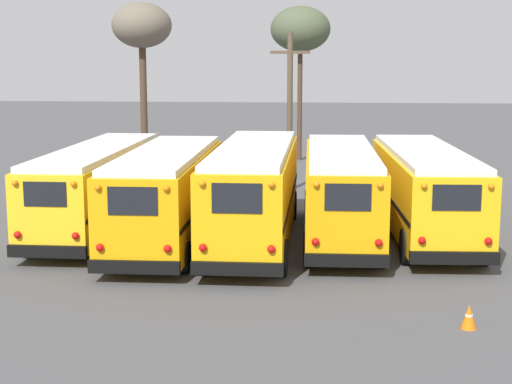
# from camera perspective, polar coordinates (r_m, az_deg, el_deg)

# --- Properties ---
(ground_plane) EXTENTS (160.00, 160.00, 0.00)m
(ground_plane) POSITION_cam_1_polar(r_m,az_deg,el_deg) (26.88, -0.01, -3.36)
(ground_plane) COLOR #4C4C4F
(school_bus_0) EXTENTS (2.45, 10.87, 2.97)m
(school_bus_0) POSITION_cam_1_polar(r_m,az_deg,el_deg) (28.46, -11.42, 0.52)
(school_bus_0) COLOR yellow
(school_bus_0) RESTS_ON ground
(school_bus_1) EXTENTS (2.69, 10.02, 3.10)m
(school_bus_1) POSITION_cam_1_polar(r_m,az_deg,el_deg) (26.04, -6.48, -0.08)
(school_bus_1) COLOR #E5A00C
(school_bus_1) RESTS_ON ground
(school_bus_2) EXTENTS (2.58, 10.65, 3.26)m
(school_bus_2) POSITION_cam_1_polar(r_m,az_deg,el_deg) (25.84, -0.14, 0.14)
(school_bus_2) COLOR #EAAA0F
(school_bus_2) RESTS_ON ground
(school_bus_3) EXTENTS (2.59, 10.00, 3.09)m
(school_bus_3) POSITION_cam_1_polar(r_m,az_deg,el_deg) (26.55, 6.18, 0.15)
(school_bus_3) COLOR #E5A00C
(school_bus_3) RESTS_ON ground
(school_bus_4) EXTENTS (3.00, 10.53, 3.02)m
(school_bus_4) POSITION_cam_1_polar(r_m,az_deg,el_deg) (27.49, 12.12, 0.25)
(school_bus_4) COLOR yellow
(school_bus_4) RESTS_ON ground
(utility_pole) EXTENTS (1.80, 0.26, 7.18)m
(utility_pole) POSITION_cam_1_polar(r_m,az_deg,el_deg) (35.98, 2.48, 6.07)
(utility_pole) COLOR brown
(utility_pole) RESTS_ON ground
(bare_tree_0) EXTENTS (3.47, 3.47, 9.21)m
(bare_tree_0) POSITION_cam_1_polar(r_m,az_deg,el_deg) (46.80, -8.30, 11.72)
(bare_tree_0) COLOR #473323
(bare_tree_0) RESTS_ON ground
(bare_tree_1) EXTENTS (3.51, 3.51, 9.03)m
(bare_tree_1) POSITION_cam_1_polar(r_m,az_deg,el_deg) (46.73, 3.25, 11.67)
(bare_tree_1) COLOR #473323
(bare_tree_1) RESTS_ON ground
(traffic_cone) EXTENTS (0.36, 0.36, 0.57)m
(traffic_cone) POSITION_cam_1_polar(r_m,az_deg,el_deg) (18.72, 15.23, -8.74)
(traffic_cone) COLOR orange
(traffic_cone) RESTS_ON ground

